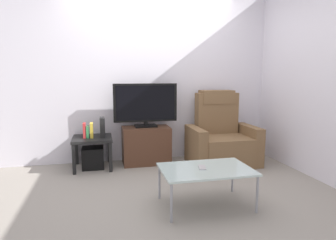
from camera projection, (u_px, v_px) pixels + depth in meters
The scene contains 14 objects.
ground_plane at pixel (168, 182), 3.66m from camera, with size 6.40×6.40×0.00m, color gray.
wall_back at pixel (152, 76), 4.56m from camera, with size 6.40×0.06×2.60m, color silver.
wall_side at pixel (308, 76), 3.89m from camera, with size 0.06×4.48×2.60m, color silver.
tv_stand at pixel (146, 145), 4.42m from camera, with size 0.69×0.41×0.55m.
television at pixel (146, 104), 4.35m from camera, with size 0.94×0.20×0.64m.
recliner_armchair at pixel (221, 138), 4.43m from camera, with size 0.98×0.78×1.08m.
side_table at pixel (92, 142), 4.18m from camera, with size 0.54×0.54×0.44m.
subwoofer_box at pixel (93, 158), 4.21m from camera, with size 0.30×0.30×0.30m, color black.
book_leftmost at pixel (84, 130), 4.11m from camera, with size 0.04×0.10×0.21m, color red.
book_middle at pixel (88, 132), 4.13m from camera, with size 0.03×0.11×0.17m, color #388C4C.
book_rightmost at pixel (92, 130), 4.14m from camera, with size 0.04×0.12×0.21m, color gold.
game_console at pixel (102, 127), 4.19m from camera, with size 0.07×0.20×0.27m, color black.
coffee_table at pixel (206, 171), 2.96m from camera, with size 0.90×0.60×0.39m.
cell_phone at pixel (202, 167), 2.97m from camera, with size 0.07×0.15×0.01m, color #B7B7BC.
Camera 1 is at (-0.79, -3.42, 1.31)m, focal length 31.74 mm.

